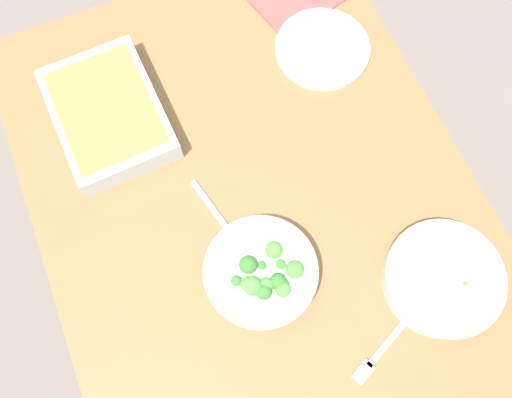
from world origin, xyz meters
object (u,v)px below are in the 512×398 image
object	(u,v)px
baking_dish	(108,113)
spoon_by_broccoli	(223,222)
stew_bowl	(443,279)
spoon_by_stew	(417,274)
side_plate	(322,49)
fork_on_table	(381,351)
broccoli_bowl	(261,273)

from	to	relation	value
baking_dish	spoon_by_broccoli	size ratio (longest dim) A/B	1.77
stew_bowl	spoon_by_stew	bearing A→B (deg)	46.48
stew_bowl	side_plate	xyz separation A→B (m)	(0.58, -0.02, -0.03)
stew_bowl	spoon_by_broccoli	distance (m)	0.45
stew_bowl	spoon_by_broccoli	bearing A→B (deg)	51.59
baking_dish	fork_on_table	world-z (taller)	baking_dish
broccoli_bowl	baking_dish	xyz separation A→B (m)	(0.45, 0.17, 0.00)
side_plate	fork_on_table	world-z (taller)	side_plate
stew_bowl	side_plate	distance (m)	0.58
stew_bowl	spoon_by_broccoli	size ratio (longest dim) A/B	1.33
baking_dish	spoon_by_broccoli	bearing A→B (deg)	-156.04
spoon_by_broccoli	broccoli_bowl	bearing A→B (deg)	-166.74
broccoli_bowl	spoon_by_stew	xyz separation A→B (m)	(-0.12, -0.29, -0.03)
broccoli_bowl	baking_dish	size ratio (longest dim) A/B	0.73
broccoli_bowl	side_plate	size ratio (longest dim) A/B	1.02
broccoli_bowl	fork_on_table	distance (m)	0.27
broccoli_bowl	baking_dish	bearing A→B (deg)	20.94
stew_bowl	baking_dish	xyz separation A→B (m)	(0.59, 0.49, 0.00)
spoon_by_broccoli	stew_bowl	bearing A→B (deg)	-128.41
broccoli_bowl	spoon_by_broccoli	bearing A→B (deg)	13.26
spoon_by_stew	spoon_by_broccoli	xyz separation A→B (m)	(0.25, 0.32, 0.00)
baking_dish	spoon_by_stew	bearing A→B (deg)	-140.76
side_plate	fork_on_table	distance (m)	0.68
stew_bowl	spoon_by_broccoli	xyz separation A→B (m)	(0.28, 0.35, -0.03)
stew_bowl	broccoli_bowl	xyz separation A→B (m)	(0.15, 0.32, -0.00)
spoon_by_broccoli	fork_on_table	bearing A→B (deg)	-152.36
broccoli_bowl	stew_bowl	bearing A→B (deg)	-114.59
broccoli_bowl	side_plate	distance (m)	0.55
spoon_by_stew	fork_on_table	bearing A→B (deg)	127.89
broccoli_bowl	spoon_by_broccoli	size ratio (longest dim) A/B	1.29
spoon_by_stew	spoon_by_broccoli	world-z (taller)	same
spoon_by_stew	side_plate	bearing A→B (deg)	-4.89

